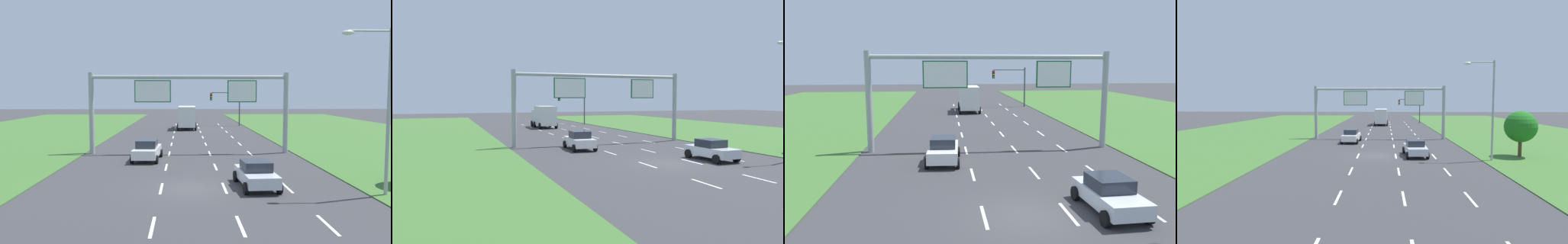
% 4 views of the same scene
% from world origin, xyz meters
% --- Properties ---
extents(ground_plane, '(200.00, 200.00, 0.00)m').
position_xyz_m(ground_plane, '(0.00, 0.00, 0.00)').
color(ground_plane, '#38383A').
extents(lane_dashes_inner_left, '(0.14, 62.40, 0.01)m').
position_xyz_m(lane_dashes_inner_left, '(-1.75, 12.00, 0.00)').
color(lane_dashes_inner_left, white).
rests_on(lane_dashes_inner_left, ground_plane).
extents(lane_dashes_inner_right, '(0.14, 62.40, 0.01)m').
position_xyz_m(lane_dashes_inner_right, '(1.75, 12.00, 0.00)').
color(lane_dashes_inner_right, white).
rests_on(lane_dashes_inner_right, ground_plane).
extents(lane_dashes_slip, '(0.14, 62.40, 0.01)m').
position_xyz_m(lane_dashes_slip, '(5.25, 12.00, 0.00)').
color(lane_dashes_slip, white).
rests_on(lane_dashes_slip, ground_plane).
extents(car_near_red, '(2.23, 4.20, 1.61)m').
position_xyz_m(car_near_red, '(-3.36, 8.86, 0.80)').
color(car_near_red, white).
rests_on(car_near_red, ground_plane).
extents(car_lead_silver, '(2.18, 4.09, 1.49)m').
position_xyz_m(car_lead_silver, '(3.54, 0.16, 0.75)').
color(car_lead_silver, silver).
rests_on(car_lead_silver, ground_plane).
extents(box_truck, '(2.76, 7.09, 3.29)m').
position_xyz_m(box_truck, '(-0.03, 34.43, 1.75)').
color(box_truck, silver).
rests_on(box_truck, ground_plane).
extents(sign_gantry, '(17.24, 0.44, 7.00)m').
position_xyz_m(sign_gantry, '(0.07, 12.16, 4.87)').
color(sign_gantry, '#9EA0A5').
rests_on(sign_gantry, ground_plane).
extents(traffic_light_mast, '(4.76, 0.49, 5.60)m').
position_xyz_m(traffic_light_mast, '(6.39, 39.17, 3.87)').
color(traffic_light_mast, '#47494F').
rests_on(traffic_light_mast, ground_plane).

